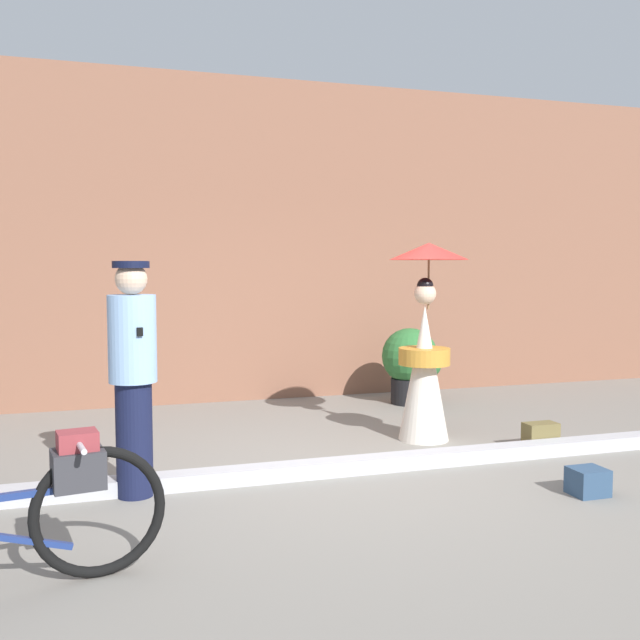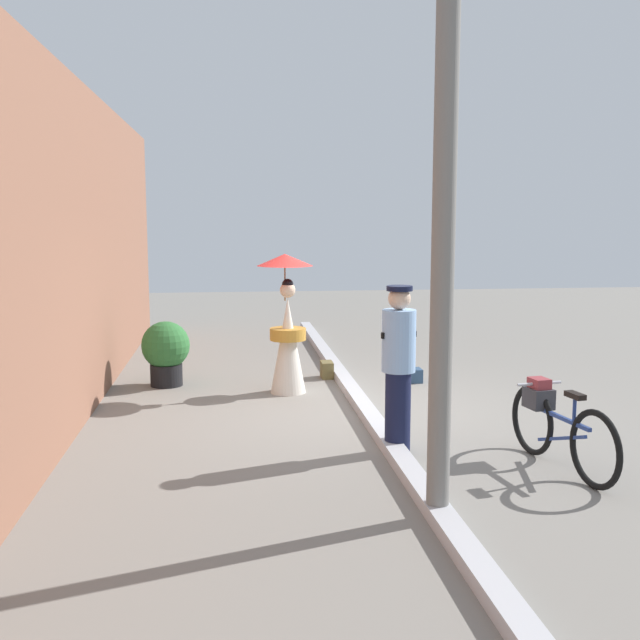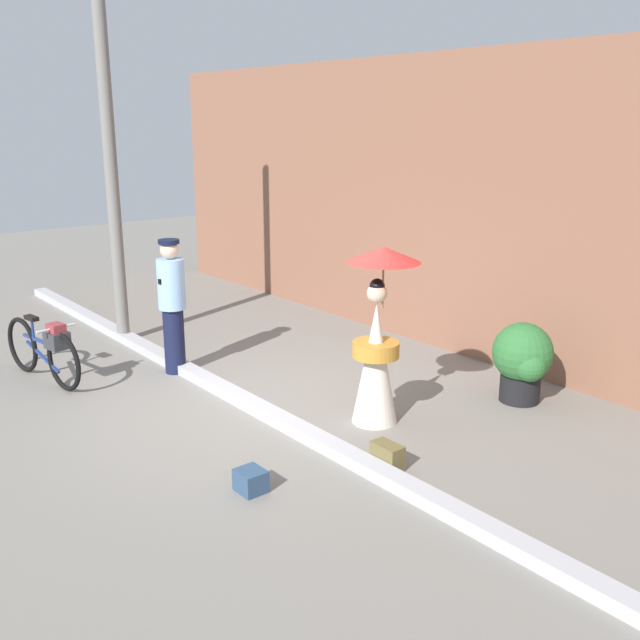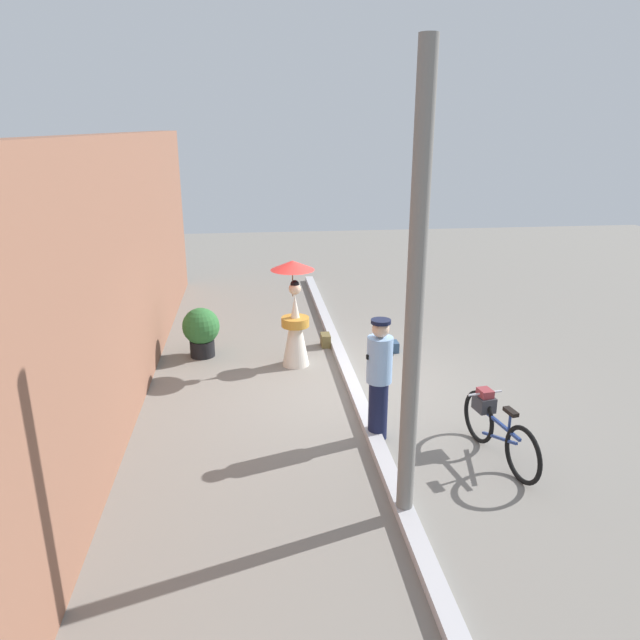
{
  "view_description": "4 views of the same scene",
  "coord_description": "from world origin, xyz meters",
  "px_view_note": "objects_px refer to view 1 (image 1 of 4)",
  "views": [
    {
      "loc": [
        -1.9,
        -5.22,
        1.65
      ],
      "look_at": [
        -0.11,
        0.52,
        1.2
      ],
      "focal_mm": 39.45,
      "sensor_mm": 36.0,
      "label": 1
    },
    {
      "loc": [
        -8.88,
        1.61,
        2.37
      ],
      "look_at": [
        0.01,
        0.52,
        1.13
      ],
      "focal_mm": 41.81,
      "sensor_mm": 36.0,
      "label": 2
    },
    {
      "loc": [
        6.19,
        -4.09,
        3.11
      ],
      "look_at": [
        0.36,
        0.63,
        1.01
      ],
      "focal_mm": 40.51,
      "sensor_mm": 36.0,
      "label": 3
    },
    {
      "loc": [
        -8.7,
        1.56,
        4.04
      ],
      "look_at": [
        0.27,
        0.49,
        1.07
      ],
      "focal_mm": 33.04,
      "sensor_mm": 36.0,
      "label": 4
    }
  ],
  "objects_px": {
    "potted_plant_by_door": "(412,362)",
    "backpack_on_pavement": "(541,435)",
    "person_with_parasol": "(425,344)",
    "person_officer": "(133,372)",
    "backpack_spare": "(588,481)",
    "bicycle_near_officer": "(13,512)"
  },
  "relations": [
    {
      "from": "person_with_parasol",
      "to": "potted_plant_by_door",
      "type": "relative_size",
      "value": 2.05
    },
    {
      "from": "bicycle_near_officer",
      "to": "backpack_spare",
      "type": "height_order",
      "value": "bicycle_near_officer"
    },
    {
      "from": "person_with_parasol",
      "to": "backpack_spare",
      "type": "distance_m",
      "value": 2.08
    },
    {
      "from": "person_with_parasol",
      "to": "potted_plant_by_door",
      "type": "bearing_deg",
      "value": 69.31
    },
    {
      "from": "person_with_parasol",
      "to": "potted_plant_by_door",
      "type": "xyz_separation_m",
      "value": [
        0.63,
        1.66,
        -0.42
      ]
    },
    {
      "from": "potted_plant_by_door",
      "to": "backpack_on_pavement",
      "type": "relative_size",
      "value": 3.03
    },
    {
      "from": "potted_plant_by_door",
      "to": "backpack_spare",
      "type": "bearing_deg",
      "value": -93.51
    },
    {
      "from": "backpack_spare",
      "to": "bicycle_near_officer",
      "type": "bearing_deg",
      "value": -173.58
    },
    {
      "from": "person_officer",
      "to": "backpack_spare",
      "type": "bearing_deg",
      "value": -17.02
    },
    {
      "from": "person_with_parasol",
      "to": "potted_plant_by_door",
      "type": "height_order",
      "value": "person_with_parasol"
    },
    {
      "from": "potted_plant_by_door",
      "to": "backpack_on_pavement",
      "type": "distance_m",
      "value": 2.36
    },
    {
      "from": "person_officer",
      "to": "backpack_spare",
      "type": "xyz_separation_m",
      "value": [
        3.15,
        -0.96,
        -0.8
      ]
    },
    {
      "from": "bicycle_near_officer",
      "to": "potted_plant_by_door",
      "type": "distance_m",
      "value": 5.64
    },
    {
      "from": "potted_plant_by_door",
      "to": "person_with_parasol",
      "type": "bearing_deg",
      "value": -110.69
    },
    {
      "from": "potted_plant_by_door",
      "to": "backpack_on_pavement",
      "type": "bearing_deg",
      "value": -84.57
    },
    {
      "from": "potted_plant_by_door",
      "to": "backpack_on_pavement",
      "type": "xyz_separation_m",
      "value": [
        0.22,
        -2.32,
        -0.38
      ]
    },
    {
      "from": "person_officer",
      "to": "potted_plant_by_door",
      "type": "bearing_deg",
      "value": 37.38
    },
    {
      "from": "person_officer",
      "to": "potted_plant_by_door",
      "type": "xyz_separation_m",
      "value": [
        3.36,
        2.57,
        -0.4
      ]
    },
    {
      "from": "person_officer",
      "to": "potted_plant_by_door",
      "type": "distance_m",
      "value": 4.25
    },
    {
      "from": "person_officer",
      "to": "bicycle_near_officer",
      "type": "bearing_deg",
      "value": -115.2
    },
    {
      "from": "bicycle_near_officer",
      "to": "potted_plant_by_door",
      "type": "xyz_separation_m",
      "value": [
        4.02,
        3.96,
        0.08
      ]
    },
    {
      "from": "backpack_spare",
      "to": "backpack_on_pavement",
      "type": "bearing_deg",
      "value": 70.16
    }
  ]
}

